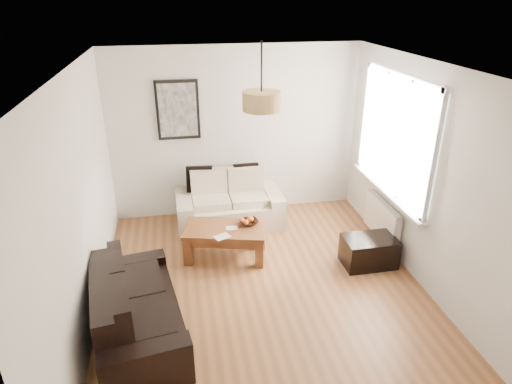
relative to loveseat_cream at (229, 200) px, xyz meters
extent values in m
plane|color=brown|center=(0.19, -1.78, -0.39)|extent=(4.50, 4.50, 0.00)
cube|color=white|center=(2.01, -0.98, -0.01)|extent=(0.10, 0.90, 0.52)
cylinder|color=tan|center=(0.19, -1.48, 1.84)|extent=(0.40, 0.40, 0.20)
cube|color=black|center=(1.64, -1.43, -0.20)|extent=(0.68, 0.44, 0.39)
cube|color=black|center=(-0.42, 0.19, 0.30)|extent=(0.40, 0.16, 0.39)
cube|color=black|center=(0.30, 0.19, 0.30)|extent=(0.38, 0.13, 0.38)
imported|color=black|center=(0.16, -0.87, 0.07)|extent=(0.27, 0.27, 0.06)
sphere|color=#FF6015|center=(0.11, -0.87, 0.08)|extent=(0.08, 0.08, 0.07)
sphere|color=#EB5C13|center=(0.19, -0.80, 0.08)|extent=(0.09, 0.09, 0.09)
sphere|color=#FD5815|center=(0.07, -0.81, 0.08)|extent=(0.08, 0.08, 0.07)
cube|color=silver|center=(-0.24, -1.13, 0.05)|extent=(0.24, 0.21, 0.01)
camera|label=1|loc=(-0.71, -5.94, 2.89)|focal=30.83mm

